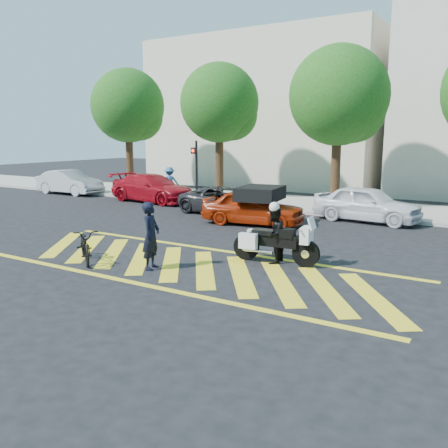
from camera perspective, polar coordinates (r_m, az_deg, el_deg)
The scene contains 18 objects.
ground at distance 12.84m, azimuth -4.23°, elevation -5.04°, with size 90.00×90.00×0.00m, color black.
sidewalk at distance 23.44m, azimuth 13.08°, elevation 2.05°, with size 60.00×5.00×0.15m, color #9E998E.
crosswalk at distance 12.86m, azimuth -4.37°, elevation -5.00°, with size 12.33×4.00×0.01m.
building_left at distance 34.60m, azimuth 5.37°, elevation 13.15°, with size 16.00×8.00×10.00m, color beige.
tree_far_left at distance 29.91m, azimuth -11.21°, elevation 13.48°, with size 4.40×4.40×7.41m.
tree_left at distance 25.99m, azimuth -0.24°, elevation 14.02°, with size 4.20×4.20×7.26m.
tree_center at distance 23.27m, azimuth 13.98°, elevation 14.36°, with size 4.60×4.60×7.56m.
signal_pole at distance 24.12m, azimuth -3.42°, elevation 6.95°, with size 0.28×0.43×3.20m.
officer_bike at distance 12.48m, azimuth -8.78°, elevation -1.40°, with size 0.65×0.43×1.78m, color black.
bicycle at distance 13.64m, azimuth -16.36°, elevation -2.45°, with size 0.64×1.82×0.96m, color black.
police_motorcycle at distance 13.03m, azimuth 6.05°, elevation -2.16°, with size 2.47×0.82×1.09m.
officer_moto at distance 13.00m, azimuth 6.00°, elevation -1.33°, with size 0.76×0.59×1.56m, color black.
red_convertible at distance 18.59m, azimuth 3.53°, elevation 2.02°, with size 1.62×4.02×1.37m, color #9D2307.
parked_far_left at distance 29.73m, azimuth -18.08°, elevation 4.80°, with size 1.50×4.30×1.42m, color #A1A2A8.
parked_left at distance 25.26m, azimuth -8.60°, elevation 4.30°, with size 2.03×5.00×1.45m, color maroon.
parked_mid_left at distance 21.04m, azimuth 0.23°, elevation 2.83°, with size 2.00×4.34×1.21m, color black.
parked_mid_right at distance 20.05m, azimuth 16.83°, elevation 2.34°, with size 1.72×4.28×1.46m, color silver.
pedestrian_left at distance 26.12m, azimuth -6.56°, elevation 5.06°, with size 1.04×0.60×1.61m, color #34638F.
Camera 1 is at (7.22, -10.04, 3.47)m, focal length 38.00 mm.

